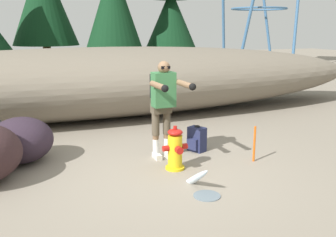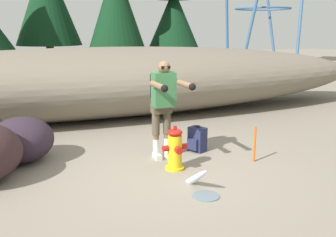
{
  "view_description": "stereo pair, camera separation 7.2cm",
  "coord_description": "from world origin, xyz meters",
  "views": [
    {
      "loc": [
        -1.98,
        -5.24,
        2.17
      ],
      "look_at": [
        0.25,
        0.33,
        0.75
      ],
      "focal_mm": 41.13,
      "sensor_mm": 36.0,
      "label": 1
    },
    {
      "loc": [
        -1.91,
        -5.26,
        2.17
      ],
      "look_at": [
        0.25,
        0.33,
        0.75
      ],
      "focal_mm": 41.13,
      "sensor_mm": 36.0,
      "label": 2
    }
  ],
  "objects": [
    {
      "name": "ground_plane",
      "position": [
        0.0,
        0.0,
        -0.02
      ],
      "size": [
        56.0,
        56.0,
        0.04
      ],
      "primitive_type": "cube",
      "color": "gray"
    },
    {
      "name": "dirt_embankment",
      "position": [
        0.0,
        4.16,
        0.86
      ],
      "size": [
        15.33,
        3.2,
        1.71
      ],
      "primitive_type": "ellipsoid",
      "color": "#756B5B",
      "rests_on": "ground_plane"
    },
    {
      "name": "fire_hydrant",
      "position": [
        0.25,
        0.03,
        0.32
      ],
      "size": [
        0.4,
        0.35,
        0.7
      ],
      "color": "gold",
      "rests_on": "ground_plane"
    },
    {
      "name": "hydrant_water_jet",
      "position": [
        0.25,
        -0.65,
        0.04
      ],
      "size": [
        0.36,
        1.14,
        0.71
      ],
      "color": "silver",
      "rests_on": "ground_plane"
    },
    {
      "name": "utility_worker",
      "position": [
        0.25,
        0.55,
        1.04
      ],
      "size": [
        0.55,
        0.98,
        1.65
      ],
      "rotation": [
        0.0,
        0.0,
        -1.58
      ],
      "color": "beige",
      "rests_on": "ground_plane"
    },
    {
      "name": "spare_backpack",
      "position": [
        0.96,
        0.72,
        0.22
      ],
      "size": [
        0.35,
        0.36,
        0.47
      ],
      "rotation": [
        0.0,
        0.0,
        3.58
      ],
      "color": "#23284C",
      "rests_on": "ground_plane"
    },
    {
      "name": "boulder_outlier",
      "position": [
        -1.97,
        1.27,
        0.37
      ],
      "size": [
        1.29,
        1.33,
        0.75
      ],
      "primitive_type": "ellipsoid",
      "rotation": [
        0.0,
        0.0,
        2.87
      ],
      "color": "#2E222E",
      "rests_on": "ground_plane"
    },
    {
      "name": "pine_tree_right",
      "position": [
        3.5,
        8.16,
        2.83
      ],
      "size": [
        2.02,
        2.02,
        5.07
      ],
      "color": "#47331E",
      "rests_on": "ground_plane"
    },
    {
      "name": "survey_stake",
      "position": [
        1.61,
        -0.13,
        0.3
      ],
      "size": [
        0.04,
        0.04,
        0.6
      ],
      "primitive_type": "cylinder",
      "color": "#E55914",
      "rests_on": "ground_plane"
    }
  ]
}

